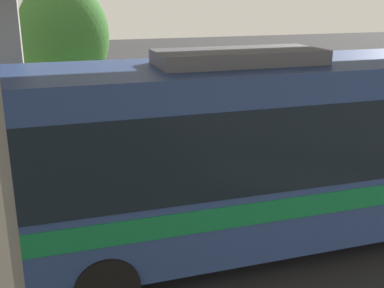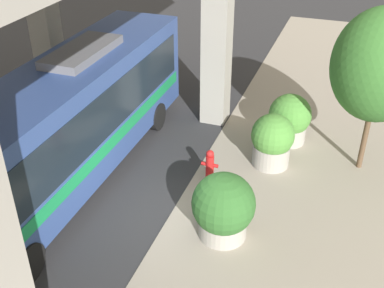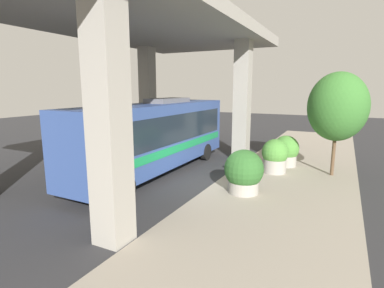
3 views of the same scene
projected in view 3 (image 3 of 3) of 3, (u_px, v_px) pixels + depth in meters
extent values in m
plane|color=#2D2D30|center=(211.00, 186.00, 13.58)|extent=(80.00, 80.00, 0.00)
cube|color=gray|center=(278.00, 196.00, 12.24)|extent=(6.00, 40.00, 0.02)
cube|color=#9E998E|center=(242.00, 101.00, 18.28)|extent=(0.90, 0.90, 7.17)
cube|color=#9E998E|center=(108.00, 118.00, 8.02)|extent=(0.90, 0.90, 7.17)
cube|color=#9E998E|center=(148.00, 99.00, 21.40)|extent=(0.90, 0.90, 7.17)
cube|color=#9E998E|center=(134.00, 21.00, 13.99)|extent=(9.40, 19.71, 0.60)
cube|color=#334C8C|center=(157.00, 134.00, 15.38)|extent=(2.42, 11.33, 3.14)
cube|color=#19232D|center=(157.00, 127.00, 15.31)|extent=(2.46, 10.43, 1.38)
cube|color=#198C4C|center=(157.00, 146.00, 15.49)|extent=(2.46, 10.77, 0.38)
cube|color=slate|center=(168.00, 100.00, 16.06)|extent=(1.21, 2.83, 0.24)
cylinder|color=black|center=(125.00, 189.00, 11.68)|extent=(0.28, 1.00, 1.00)
cylinder|color=black|center=(83.00, 181.00, 12.69)|extent=(0.28, 1.00, 1.00)
cylinder|color=black|center=(206.00, 152.00, 18.38)|extent=(0.28, 1.00, 1.00)
cylinder|color=black|center=(174.00, 149.00, 19.39)|extent=(0.28, 1.00, 1.00)
cylinder|color=#B21919|center=(236.00, 167.00, 15.00)|extent=(0.25, 0.25, 0.89)
sphere|color=#B21919|center=(237.00, 157.00, 14.91)|extent=(0.24, 0.24, 0.24)
cylinder|color=#B21919|center=(240.00, 165.00, 14.89)|extent=(0.15, 0.11, 0.11)
cylinder|color=#B21919|center=(233.00, 164.00, 15.06)|extent=(0.15, 0.11, 0.11)
cylinder|color=#9E998E|center=(243.00, 186.00, 12.60)|extent=(1.26, 1.26, 0.59)
sphere|color=#2D6028|center=(244.00, 169.00, 12.47)|extent=(1.64, 1.64, 1.64)
sphere|color=#BF334C|center=(241.00, 174.00, 12.70)|extent=(0.44, 0.44, 0.44)
cylinder|color=#9E998E|center=(274.00, 166.00, 15.64)|extent=(1.18, 1.18, 0.72)
sphere|color=#4C8C38|center=(275.00, 152.00, 15.50)|extent=(1.36, 1.36, 1.36)
sphere|color=orange|center=(273.00, 155.00, 15.71)|extent=(0.41, 0.41, 0.41)
cylinder|color=#9E998E|center=(285.00, 161.00, 16.98)|extent=(1.20, 1.20, 0.63)
sphere|color=#4C8C38|center=(286.00, 148.00, 16.85)|extent=(1.45, 1.45, 1.45)
sphere|color=#993F8C|center=(283.00, 152.00, 17.07)|extent=(0.42, 0.42, 0.42)
cylinder|color=brown|center=(334.00, 150.00, 14.96)|extent=(0.17, 0.17, 2.63)
ellipsoid|color=#38722D|center=(338.00, 107.00, 14.56)|extent=(2.80, 2.80, 3.36)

